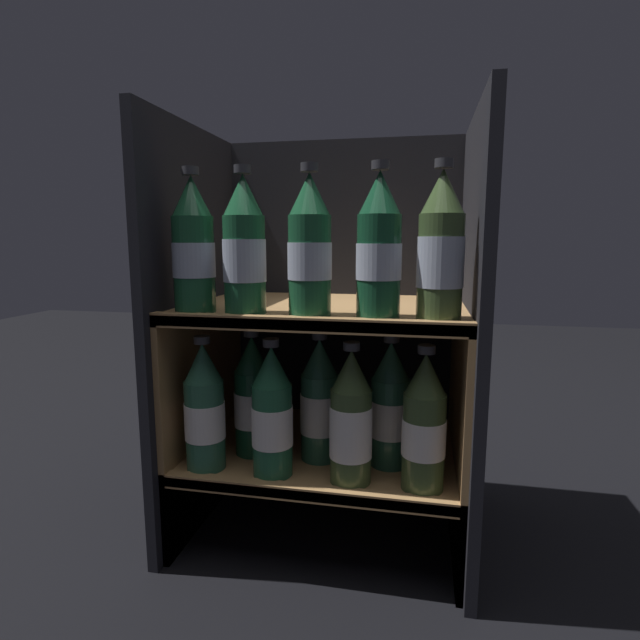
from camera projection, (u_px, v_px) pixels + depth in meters
name	position (u px, v px, depth m)	size (l,w,h in m)	color
ground_plane	(304.00, 586.00, 0.89)	(6.00, 6.00, 0.00)	black
fridge_back_wall	(342.00, 318.00, 1.22)	(0.59, 0.02, 0.84)	black
fridge_side_left	(197.00, 329.00, 1.07)	(0.02, 0.45, 0.84)	black
fridge_side_right	(470.00, 339.00, 0.96)	(0.02, 0.45, 0.84)	black
shelf_lower	(325.00, 461.00, 1.05)	(0.55, 0.41, 0.18)	#9E7547
shelf_upper	(325.00, 369.00, 1.02)	(0.55, 0.41, 0.48)	#9E7547
bottle_upper_front_0	(193.00, 249.00, 0.89)	(0.08, 0.08, 0.25)	#194C2D
bottle_upper_front_1	(244.00, 249.00, 0.87)	(0.08, 0.08, 0.25)	#194C2D
bottle_upper_front_2	(311.00, 249.00, 0.84)	(0.08, 0.08, 0.25)	#194C2D
bottle_upper_front_3	(379.00, 249.00, 0.82)	(0.08, 0.08, 0.25)	#144228
bottle_upper_front_4	(441.00, 250.00, 0.80)	(0.08, 0.08, 0.25)	#384C28
bottle_lower_front_0	(205.00, 410.00, 0.93)	(0.08, 0.08, 0.25)	#285B42
bottle_lower_front_1	(272.00, 415.00, 0.91)	(0.08, 0.08, 0.25)	#1E5638
bottle_lower_front_2	(351.00, 422.00, 0.88)	(0.08, 0.08, 0.25)	#384C28
bottle_lower_front_3	(424.00, 426.00, 0.85)	(0.08, 0.08, 0.25)	#384C28
bottle_lower_back_0	(253.00, 399.00, 1.00)	(0.08, 0.08, 0.25)	#144228
bottle_lower_back_1	(320.00, 403.00, 0.97)	(0.08, 0.08, 0.25)	#285B42
bottle_lower_back_2	(390.00, 408.00, 0.95)	(0.08, 0.08, 0.25)	#285B42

